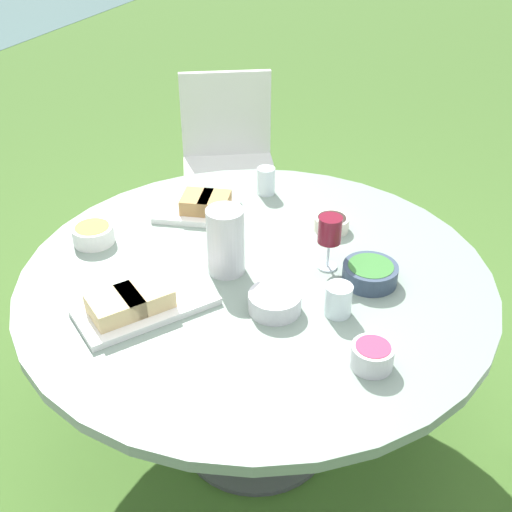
% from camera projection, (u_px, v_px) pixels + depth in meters
% --- Properties ---
extents(ground_plane, '(40.00, 40.00, 0.00)m').
position_uv_depth(ground_plane, '(256.00, 434.00, 2.34)').
color(ground_plane, '#446B2B').
extents(dining_table, '(1.43, 1.43, 0.72)m').
position_uv_depth(dining_table, '(256.00, 297.00, 1.99)').
color(dining_table, '#4C4C51').
rests_on(dining_table, ground_plane).
extents(chair_far_back, '(0.58, 0.59, 0.89)m').
position_uv_depth(chair_far_back, '(228.00, 153.00, 3.13)').
color(chair_far_back, silver).
rests_on(chair_far_back, ground_plane).
extents(water_pitcher, '(0.12, 0.11, 0.21)m').
position_uv_depth(water_pitcher, '(226.00, 241.00, 1.89)').
color(water_pitcher, silver).
rests_on(water_pitcher, dining_table).
extents(wine_glass, '(0.07, 0.07, 0.18)m').
position_uv_depth(wine_glass, '(330.00, 232.00, 1.89)').
color(wine_glass, silver).
rests_on(wine_glass, dining_table).
extents(platter_bread_main, '(0.42, 0.37, 0.07)m').
position_uv_depth(platter_bread_main, '(138.00, 304.00, 1.76)').
color(platter_bread_main, white).
rests_on(platter_bread_main, dining_table).
extents(platter_charcuterie, '(0.25, 0.32, 0.07)m').
position_uv_depth(platter_charcuterie, '(202.00, 206.00, 2.22)').
color(platter_charcuterie, white).
rests_on(platter_charcuterie, dining_table).
extents(bowl_fries, '(0.13, 0.13, 0.06)m').
position_uv_depth(bowl_fries, '(93.00, 233.00, 2.06)').
color(bowl_fries, white).
rests_on(bowl_fries, dining_table).
extents(bowl_salad, '(0.16, 0.16, 0.06)m').
position_uv_depth(bowl_salad, '(370.00, 273.00, 1.88)').
color(bowl_salad, '#334256').
rests_on(bowl_salad, dining_table).
extents(bowl_olives, '(0.12, 0.12, 0.05)m').
position_uv_depth(bowl_olives, '(332.00, 223.00, 2.14)').
color(bowl_olives, beige).
rests_on(bowl_olives, dining_table).
extents(bowl_dip_red, '(0.11, 0.11, 0.06)m').
position_uv_depth(bowl_dip_red, '(372.00, 355.00, 1.58)').
color(bowl_dip_red, silver).
rests_on(bowl_dip_red, dining_table).
extents(bowl_dip_cream, '(0.15, 0.15, 0.06)m').
position_uv_depth(bowl_dip_cream, '(275.00, 301.00, 1.77)').
color(bowl_dip_cream, silver).
rests_on(bowl_dip_cream, dining_table).
extents(cup_water_near, '(0.08, 0.08, 0.09)m').
position_uv_depth(cup_water_near, '(338.00, 300.00, 1.75)').
color(cup_water_near, silver).
rests_on(cup_water_near, dining_table).
extents(cup_water_far, '(0.07, 0.07, 0.10)m').
position_uv_depth(cup_water_far, '(266.00, 181.00, 2.34)').
color(cup_water_far, silver).
rests_on(cup_water_far, dining_table).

